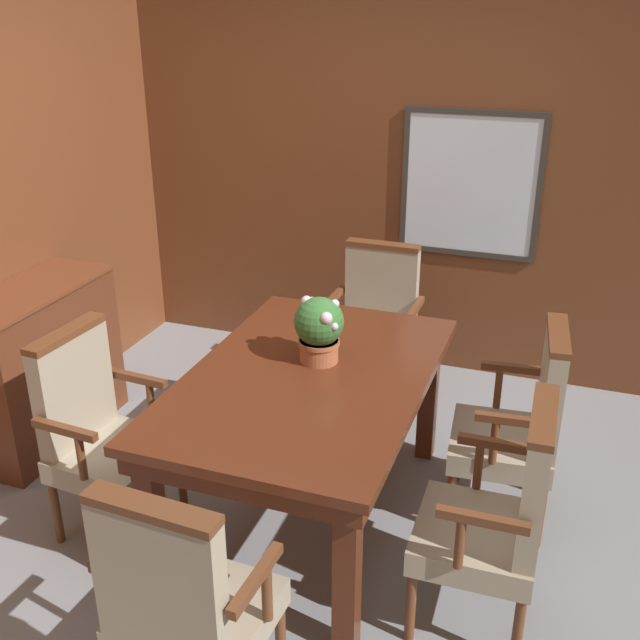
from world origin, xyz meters
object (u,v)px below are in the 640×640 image
chair_head_near (183,602)px  chair_head_far (375,323)px  chair_left_near (99,429)px  chair_right_near (499,514)px  potted_plant (319,328)px  dining_table (309,393)px  sideboard_cabinet (40,365)px  chair_right_far (521,422)px

chair_head_near → chair_head_far: bearing=-86.5°
chair_head_near → chair_head_far: same height
chair_left_near → chair_head_near: bearing=-128.3°
chair_right_near → chair_head_far: (-0.93, 1.57, 0.00)m
chair_right_near → potted_plant: 1.12m
chair_left_near → chair_head_near: size_ratio=1.00×
chair_head_near → potted_plant: 1.38m
chair_head_far → dining_table: bearing=-88.5°
chair_head_far → potted_plant: size_ratio=3.18×
dining_table → sideboard_cabinet: 1.68m
dining_table → chair_right_near: 0.99m
chair_right_far → chair_head_far: same height
sideboard_cabinet → chair_left_near: bearing=-34.9°
chair_right_far → chair_head_near: same height
chair_right_near → sideboard_cabinet: bearing=-103.1°
chair_right_far → chair_left_near: 1.93m
dining_table → chair_right_far: 0.99m
chair_right_far → dining_table: bearing=-75.0°
chair_head_far → chair_right_near: bearing=-58.8°
chair_right_far → chair_head_near: bearing=-36.6°
chair_head_far → potted_plant: bearing=-88.4°
sideboard_cabinet → chair_head_near: bearing=-39.0°
potted_plant → chair_right_far: bearing=12.5°
dining_table → chair_left_near: (-0.88, -0.37, -0.16)m
chair_right_far → chair_head_near: size_ratio=1.00×
chair_right_far → potted_plant: size_ratio=3.18×
chair_head_far → sideboard_cabinet: bearing=-147.4°
chair_left_near → potted_plant: bearing=-56.3°
dining_table → chair_right_far: bearing=20.5°
chair_right_near → chair_left_near: same height
dining_table → sideboard_cabinet: size_ratio=1.66×
chair_right_far → chair_head_far: bearing=-137.9°
chair_right_far → sideboard_cabinet: chair_right_far is taller
dining_table → chair_right_far: (0.92, 0.34, -0.16)m
chair_head_near → chair_right_far: bearing=-118.3°
chair_head_far → sideboard_cabinet: 1.93m
chair_right_near → chair_head_near: bearing=-49.7°
chair_head_near → potted_plant: size_ratio=3.18×
chair_left_near → potted_plant: potted_plant is taller
dining_table → chair_head_far: size_ratio=1.64×
dining_table → chair_left_near: 0.97m
chair_right_near → sideboard_cabinet: chair_right_near is taller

